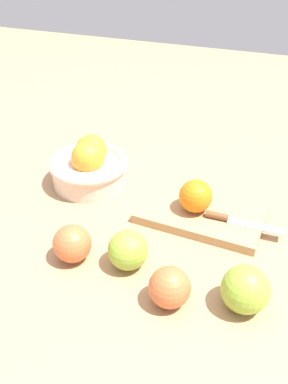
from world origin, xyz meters
TOP-DOWN VIEW (x-y plane):
  - ground_plane at (0.00, 0.00)m, footprint 2.40×2.40m
  - bowl at (-0.20, 0.12)m, footprint 0.18×0.18m
  - cutting_board at (0.08, 0.07)m, footprint 0.26×0.17m
  - orange_on_board at (0.06, 0.07)m, footprint 0.07×0.07m
  - knife at (0.14, 0.05)m, footprint 0.16×0.02m
  - apple_front_center at (-0.02, -0.11)m, footprint 0.07×0.07m
  - apple_front_right at (0.19, -0.14)m, footprint 0.08×0.08m
  - apple_front_right_2 at (0.07, -0.17)m, footprint 0.07×0.07m
  - apple_front_left at (-0.12, -0.12)m, footprint 0.07×0.07m

SIDE VIEW (x-z plane):
  - ground_plane at x=0.00m, z-range 0.00..0.00m
  - cutting_board at x=0.08m, z-range 0.00..0.02m
  - knife at x=0.14m, z-range 0.02..0.03m
  - apple_front_right_2 at x=0.07m, z-range 0.00..0.07m
  - apple_front_left at x=-0.12m, z-range 0.00..0.07m
  - apple_front_center at x=-0.02m, z-range 0.00..0.07m
  - apple_front_right at x=0.19m, z-range 0.00..0.08m
  - bowl at x=-0.20m, z-range -0.01..0.10m
  - orange_on_board at x=0.06m, z-range 0.02..0.09m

